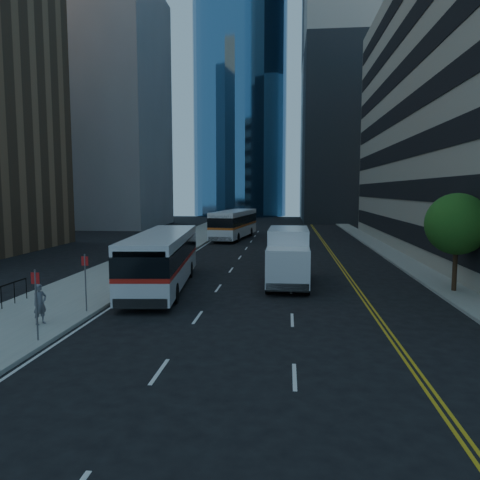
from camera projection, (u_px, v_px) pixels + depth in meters
The scene contains 11 objects.
ground at pixel (279, 334), 17.52m from camera, with size 160.00×160.00×0.00m, color black.
sidewalk_west at pixel (170, 248), 43.29m from camera, with size 5.00×90.00×0.15m, color gray.
sidewalk_east at pixel (386, 251), 41.36m from camera, with size 2.00×90.00×0.15m, color gray.
office_tower_north at pixel (388, 53), 83.84m from camera, with size 30.00×28.00×60.00m, color gray.
glass_tower at pixel (240, 26), 98.42m from camera, with size 20.00×20.00×80.00m, color #325D87.
midrise_west at pixel (98, 109), 69.91m from camera, with size 18.00×18.00×35.00m, color gray.
street_tree at pixel (457, 224), 24.16m from camera, with size 3.20×3.20×5.10m.
bus_front at pixel (162, 258), 25.71m from camera, with size 3.73×12.00×3.04m.
bus_rear at pixel (234, 223), 52.29m from camera, with size 4.14×12.44×3.15m.
box_truck at pixel (288, 256), 26.67m from camera, with size 2.35×6.64×3.17m.
pedestrian at pixel (40, 304), 18.25m from camera, with size 0.59×0.39×1.61m, color #5B5B62.
Camera 1 is at (0.23, -17.12, 5.36)m, focal length 35.00 mm.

